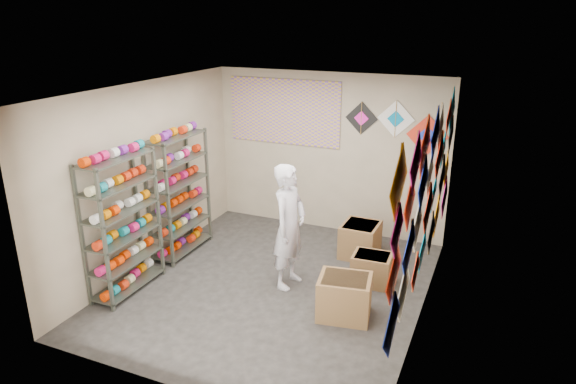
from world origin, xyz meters
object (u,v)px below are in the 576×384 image
at_px(carton_c, 360,240).
at_px(carton_b, 372,269).
at_px(shelf_rack_front, 122,225).
at_px(carton_a, 344,297).
at_px(shopkeeper, 289,226).
at_px(shelf_rack_back, 179,195).

bearing_deg(carton_c, carton_b, -62.90).
xyz_separation_m(shelf_rack_front, carton_a, (2.91, 0.53, -0.69)).
bearing_deg(shelf_rack_front, carton_c, 40.68).
xyz_separation_m(carton_a, carton_c, (-0.28, 1.73, -0.00)).
height_order(shopkeeper, carton_a, shopkeeper).
height_order(carton_a, carton_b, carton_a).
relative_size(shelf_rack_back, carton_b, 3.61).
height_order(shelf_rack_back, shopkeeper, shelf_rack_back).
relative_size(shopkeeper, carton_a, 2.73).
relative_size(shelf_rack_front, carton_a, 2.99).
height_order(shelf_rack_front, carton_c, shelf_rack_front).
bearing_deg(carton_a, carton_c, 89.74).
height_order(shelf_rack_back, carton_b, shelf_rack_back).
bearing_deg(shelf_rack_back, shopkeeper, -8.73).
xyz_separation_m(shopkeeper, carton_b, (1.05, 0.47, -0.65)).
distance_m(carton_a, carton_c, 1.75).
bearing_deg(carton_c, shelf_rack_front, -138.53).
relative_size(carton_a, carton_c, 1.06).
bearing_deg(shelf_rack_back, carton_b, 3.30).
bearing_deg(shelf_rack_front, shopkeeper, 26.97).
height_order(shopkeeper, carton_c, shopkeeper).
relative_size(shopkeeper, carton_b, 3.30).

